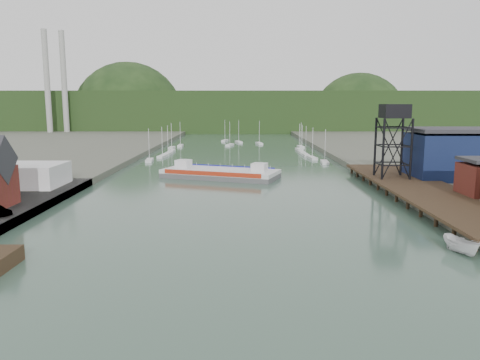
{
  "coord_description": "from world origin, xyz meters",
  "views": [
    {
      "loc": [
        1.65,
        -44.25,
        18.26
      ],
      "look_at": [
        1.5,
        42.82,
        4.0
      ],
      "focal_mm": 35.0,
      "sensor_mm": 36.0,
      "label": 1
    }
  ],
  "objects": [
    {
      "name": "ground",
      "position": [
        0.0,
        0.0,
        0.0
      ],
      "size": [
        600.0,
        600.0,
        0.0
      ],
      "primitive_type": "plane",
      "color": "#324D3F",
      "rests_on": "ground"
    },
    {
      "name": "lift_tower",
      "position": [
        35.0,
        58.0,
        15.65
      ],
      "size": [
        6.5,
        6.5,
        16.0
      ],
      "color": "black",
      "rests_on": "east_pier"
    },
    {
      "name": "smokestacks",
      "position": [
        -106.0,
        232.5,
        30.0
      ],
      "size": [
        11.2,
        8.2,
        60.0
      ],
      "color": "#A2A29D",
      "rests_on": "ground"
    },
    {
      "name": "motorboat",
      "position": [
        28.65,
        10.85,
        1.1
      ],
      "size": [
        3.68,
        6.08,
        2.2
      ],
      "primitive_type": "imported",
      "rotation": [
        0.0,
        0.0,
        0.29
      ],
      "color": "silver",
      "rests_on": "ground"
    },
    {
      "name": "east_pier",
      "position": [
        37.0,
        45.0,
        1.9
      ],
      "size": [
        14.0,
        70.0,
        2.45
      ],
      "color": "black",
      "rests_on": "ground"
    },
    {
      "name": "marina_sailboats",
      "position": [
        0.08,
        138.46,
        0.35
      ],
      "size": [
        57.71,
        92.65,
        0.9
      ],
      "color": "silver",
      "rests_on": "ground"
    },
    {
      "name": "chain_ferry",
      "position": [
        -3.45,
        70.95,
        1.17
      ],
      "size": [
        30.47,
        20.21,
        4.08
      ],
      "rotation": [
        0.0,
        0.0,
        -0.34
      ],
      "color": "#545457",
      "rests_on": "ground"
    },
    {
      "name": "blue_shed",
      "position": [
        50.0,
        60.0,
        7.06
      ],
      "size": [
        20.5,
        14.5,
        11.3
      ],
      "color": "#0D1B39",
      "rests_on": "east_land"
    },
    {
      "name": "white_shed",
      "position": [
        -44.0,
        50.0,
        3.85
      ],
      "size": [
        18.0,
        12.0,
        4.5
      ],
      "primitive_type": "cube",
      "color": "silver",
      "rests_on": "west_quay"
    },
    {
      "name": "distant_hills",
      "position": [
        -3.98,
        301.35,
        10.38
      ],
      "size": [
        500.0,
        120.0,
        80.0
      ],
      "color": "black",
      "rests_on": "ground"
    }
  ]
}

